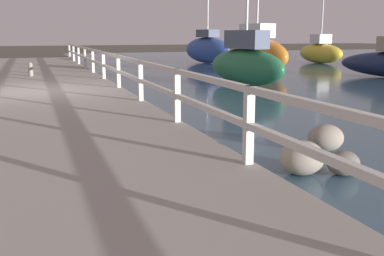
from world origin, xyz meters
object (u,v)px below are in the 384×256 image
sailboat_yellow (320,52)px  sailboat_orange (256,53)px  mooring_bollard (31,69)px  sailboat_blue (208,49)px  sailboat_green (246,63)px

sailboat_yellow → sailboat_orange: size_ratio=0.78×
mooring_bollard → sailboat_blue: bearing=39.3°
sailboat_green → sailboat_yellow: bearing=30.6°
mooring_bollard → sailboat_orange: size_ratio=0.08×
sailboat_orange → sailboat_blue: bearing=76.0°
sailboat_blue → sailboat_yellow: bearing=-38.1°
sailboat_orange → sailboat_green: sailboat_orange is taller
sailboat_blue → sailboat_green: (-3.21, -11.64, -0.07)m
sailboat_orange → sailboat_yellow: bearing=26.4°
sailboat_blue → sailboat_orange: bearing=-111.9°
sailboat_blue → sailboat_green: sailboat_green is taller
sailboat_yellow → sailboat_green: 13.29m
sailboat_blue → sailboat_green: 12.07m
mooring_bollard → sailboat_green: 7.71m
mooring_bollard → sailboat_blue: sailboat_blue is taller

